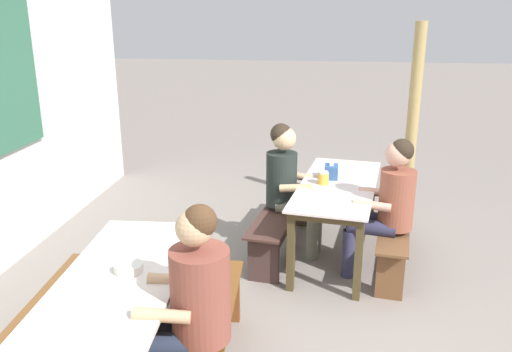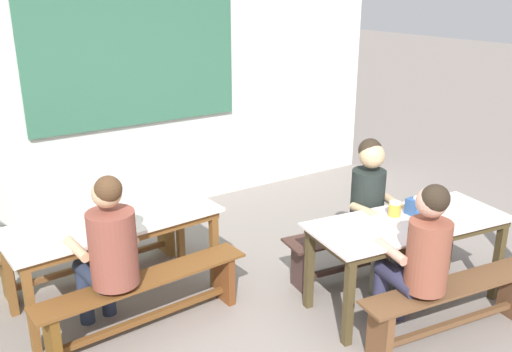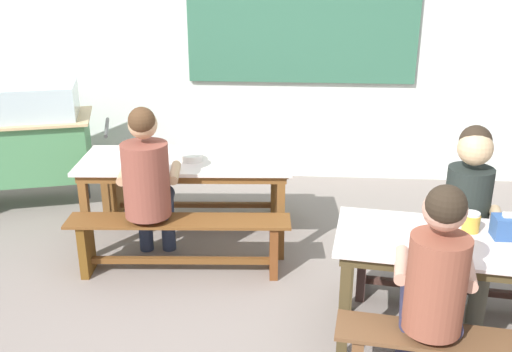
# 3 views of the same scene
# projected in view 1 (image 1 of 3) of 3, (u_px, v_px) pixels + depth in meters

# --- Properties ---
(ground_plane) EXTENTS (40.00, 40.00, 0.00)m
(ground_plane) POSITION_uv_depth(u_px,v_px,m) (302.00, 330.00, 3.85)
(ground_plane) COLOR gray
(dining_table_far) EXTENTS (1.69, 0.80, 0.72)m
(dining_table_far) POSITION_uv_depth(u_px,v_px,m) (121.00, 287.00, 3.16)
(dining_table_far) COLOR silver
(dining_table_far) RESTS_ON ground_plane
(dining_table_near) EXTENTS (1.68, 0.88, 0.72)m
(dining_table_near) POSITION_uv_depth(u_px,v_px,m) (338.00, 192.00, 4.79)
(dining_table_near) COLOR silver
(dining_table_near) RESTS_ON ground_plane
(bench_far_back) EXTENTS (1.68, 0.39, 0.44)m
(bench_far_back) POSITION_uv_depth(u_px,v_px,m) (44.00, 334.00, 3.30)
(bench_far_back) COLOR brown
(bench_far_back) RESTS_ON ground_plane
(bench_far_front) EXTENTS (1.63, 0.36, 0.44)m
(bench_far_front) POSITION_uv_depth(u_px,v_px,m) (209.00, 343.00, 3.23)
(bench_far_front) COLOR brown
(bench_far_front) RESTS_ON ground_plane
(bench_near_back) EXTENTS (1.55, 0.52, 0.44)m
(bench_near_back) POSITION_uv_depth(u_px,v_px,m) (281.00, 223.00, 5.03)
(bench_near_back) COLOR #432A23
(bench_near_back) RESTS_ON ground_plane
(bench_near_front) EXTENTS (1.52, 0.46, 0.44)m
(bench_near_front) POSITION_uv_depth(u_px,v_px,m) (394.00, 235.00, 4.76)
(bench_near_front) COLOR brown
(bench_near_front) RESTS_ON ground_plane
(person_near_front) EXTENTS (0.45, 0.57, 1.24)m
(person_near_front) POSITION_uv_depth(u_px,v_px,m) (386.00, 201.00, 4.40)
(person_near_front) COLOR #323251
(person_near_front) RESTS_ON ground_plane
(person_right_near_table) EXTENTS (0.44, 0.53, 1.25)m
(person_right_near_table) POSITION_uv_depth(u_px,v_px,m) (289.00, 181.00, 4.87)
(person_right_near_table) COLOR #666454
(person_right_near_table) RESTS_ON ground_plane
(person_left_back_turned) EXTENTS (0.47, 0.60, 1.27)m
(person_left_back_turned) POSITION_uv_depth(u_px,v_px,m) (188.00, 300.00, 2.90)
(person_left_back_turned) COLOR #263047
(person_left_back_turned) RESTS_ON ground_plane
(tissue_box) EXTENTS (0.15, 0.12, 0.15)m
(tissue_box) POSITION_uv_depth(u_px,v_px,m) (331.00, 172.00, 4.89)
(tissue_box) COLOR #2E5391
(tissue_box) RESTS_ON dining_table_near
(condiment_jar) EXTENTS (0.10, 0.10, 0.12)m
(condiment_jar) POSITION_uv_depth(u_px,v_px,m) (323.00, 178.00, 4.74)
(condiment_jar) COLOR gold
(condiment_jar) RESTS_ON dining_table_near
(soup_bowl) EXTENTS (0.17, 0.17, 0.05)m
(soup_bowl) POSITION_uv_depth(u_px,v_px,m) (129.00, 268.00, 3.18)
(soup_bowl) COLOR silver
(soup_bowl) RESTS_ON dining_table_far
(wooden_support_post) EXTENTS (0.12, 0.12, 2.11)m
(wooden_support_post) POSITION_uv_depth(u_px,v_px,m) (412.00, 127.00, 5.45)
(wooden_support_post) COLOR tan
(wooden_support_post) RESTS_ON ground_plane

